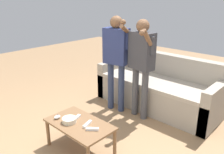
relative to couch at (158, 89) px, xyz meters
The scene contains 10 objects.
ground_plane 1.64m from the couch, 90.40° to the right, with size 12.00×12.00×0.00m, color #93704C.
couch is the anchor object (origin of this frame).
coffee_table 1.77m from the couch, 90.82° to the right, with size 0.85×0.49×0.39m.
snack_bowl 1.84m from the couch, 94.18° to the right, with size 0.18×0.18×0.06m, color beige.
game_remote_nunchuk 1.92m from the couch, 99.55° to the right, with size 0.06×0.09×0.05m.
player_center 0.85m from the couch, 91.45° to the right, with size 0.45×0.40×1.55m.
player_left 1.02m from the couch, 126.33° to the right, with size 0.49×0.30×1.58m.
game_remote_wand_near 1.73m from the couch, 87.30° to the right, with size 0.08×0.16×0.03m.
game_remote_wand_far 1.78m from the couch, 83.30° to the right, with size 0.14×0.12×0.03m.
game_remote_wand_spare 1.74m from the couch, 94.47° to the right, with size 0.08×0.17×0.03m.
Camera 1 is at (1.99, -1.73, 1.88)m, focal length 37.43 mm.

